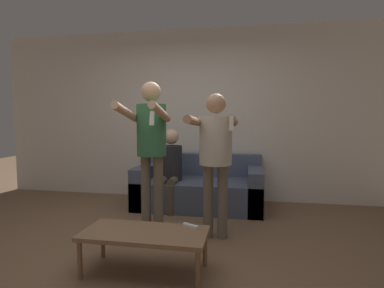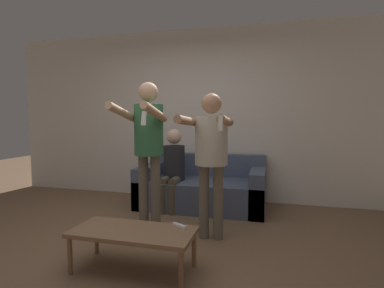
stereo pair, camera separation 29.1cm
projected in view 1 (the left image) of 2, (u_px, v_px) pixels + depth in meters
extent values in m
plane|color=brown|center=(146.00, 255.00, 2.83)|extent=(14.00, 14.00, 0.00)
cube|color=silver|center=(189.00, 115.00, 4.82)|extent=(6.40, 0.06, 2.70)
cube|color=#4C5670|center=(199.00, 193.00, 4.37)|extent=(1.81, 0.90, 0.40)
cube|color=#4C5670|center=(202.00, 164.00, 4.70)|extent=(1.81, 0.16, 0.34)
cube|color=#4C5670|center=(146.00, 185.00, 4.50)|extent=(0.20, 0.90, 0.59)
cube|color=#4C5670|center=(255.00, 189.00, 4.22)|extent=(0.20, 0.90, 0.59)
cylinder|color=#6B6051|center=(146.00, 194.00, 3.36)|extent=(0.11, 0.11, 0.88)
cylinder|color=#6B6051|center=(158.00, 195.00, 3.33)|extent=(0.11, 0.11, 0.88)
cylinder|color=#337047|center=(151.00, 130.00, 3.28)|extent=(0.32, 0.32, 0.56)
sphere|color=tan|center=(151.00, 92.00, 3.25)|extent=(0.21, 0.21, 0.21)
cylinder|color=tan|center=(126.00, 112.00, 3.04)|extent=(0.08, 0.56, 0.20)
cylinder|color=tan|center=(160.00, 112.00, 2.97)|extent=(0.08, 0.56, 0.20)
cube|color=white|center=(152.00, 118.00, 2.71)|extent=(0.04, 0.06, 0.13)
cylinder|color=#6B6051|center=(208.00, 201.00, 3.24)|extent=(0.11, 0.11, 0.80)
cylinder|color=#6B6051|center=(222.00, 202.00, 3.21)|extent=(0.11, 0.11, 0.80)
cylinder|color=beige|center=(216.00, 140.00, 3.17)|extent=(0.34, 0.34, 0.51)
sphere|color=#A87A5B|center=(216.00, 104.00, 3.13)|extent=(0.21, 0.21, 0.21)
cylinder|color=#A87A5B|center=(193.00, 121.00, 2.90)|extent=(0.08, 0.58, 0.11)
cylinder|color=#A87A5B|center=(233.00, 121.00, 2.83)|extent=(0.08, 0.58, 0.11)
cube|color=white|center=(231.00, 123.00, 2.55)|extent=(0.04, 0.04, 0.13)
cylinder|color=brown|center=(161.00, 200.00, 4.02)|extent=(0.11, 0.11, 0.40)
cylinder|color=brown|center=(171.00, 200.00, 4.00)|extent=(0.11, 0.11, 0.40)
cylinder|color=brown|center=(164.00, 180.00, 4.16)|extent=(0.11, 0.32, 0.11)
cylinder|color=brown|center=(173.00, 181.00, 4.14)|extent=(0.11, 0.32, 0.11)
cylinder|color=#232328|center=(171.00, 163.00, 4.29)|extent=(0.31, 0.31, 0.50)
sphere|color=beige|center=(171.00, 137.00, 4.26)|extent=(0.21, 0.21, 0.21)
cube|color=#846042|center=(145.00, 233.00, 2.49)|extent=(1.04, 0.47, 0.04)
cylinder|color=#846042|center=(80.00, 260.00, 2.40)|extent=(0.04, 0.04, 0.32)
cylinder|color=#846042|center=(198.00, 271.00, 2.22)|extent=(0.04, 0.04, 0.32)
cylinder|color=#846042|center=(103.00, 240.00, 2.78)|extent=(0.04, 0.04, 0.32)
cylinder|color=#846042|center=(205.00, 248.00, 2.61)|extent=(0.04, 0.04, 0.32)
cube|color=white|center=(190.00, 226.00, 2.58)|extent=(0.15, 0.10, 0.02)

